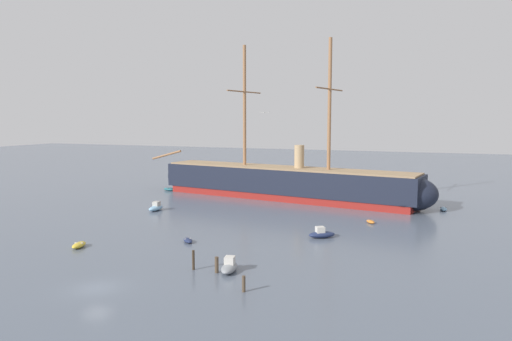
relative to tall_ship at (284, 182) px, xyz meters
name	(u,v)px	position (x,y,z in m)	size (l,w,h in m)	color
ground_plane	(97,288)	(-0.44, -54.28, -3.24)	(400.00, 400.00, 0.00)	slate
tall_ship	(284,182)	(0.00, 0.00, 0.00)	(62.53, 15.82, 30.20)	maroon
dinghy_foreground_left	(79,245)	(-12.02, -43.52, -2.92)	(1.82, 2.92, 0.64)	gold
motorboat_foreground_right	(229,266)	(8.99, -45.24, -2.70)	(2.24, 3.87, 1.52)	gray
dinghy_near_centre	(188,240)	(-0.86, -36.45, -2.97)	(2.26, 2.27, 0.53)	#1E284C
motorboat_mid_right	(322,234)	(14.38, -27.82, -2.71)	(3.81, 3.22, 1.50)	#1E284C
motorboat_alongside_bow	(156,207)	(-16.59, -19.68, -2.70)	(1.58, 3.70, 1.54)	#7FB2D6
dinghy_alongside_stern	(370,222)	(19.05, -16.31, -3.00)	(1.88, 2.14, 0.47)	orange
dinghy_far_left	(169,189)	(-26.64, 0.84, -2.90)	(2.91, 1.50, 0.66)	#236670
dinghy_far_right	(443,209)	(29.14, -1.59, -2.93)	(1.35, 2.68, 0.61)	#7FB2D6
mooring_piling_nearest	(217,265)	(7.96, -46.07, -2.41)	(0.40, 0.40, 1.66)	#4C3D2D
mooring_piling_left_pair	(244,284)	(12.69, -50.11, -2.49)	(0.32, 0.32, 1.50)	#4C3D2D
mooring_piling_right_pair	(193,260)	(5.26, -46.07, -2.20)	(0.27, 0.27, 2.07)	#382B1E
seagull_in_flight	(265,112)	(7.25, -30.30, 13.25)	(1.33, 0.41, 0.14)	silver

